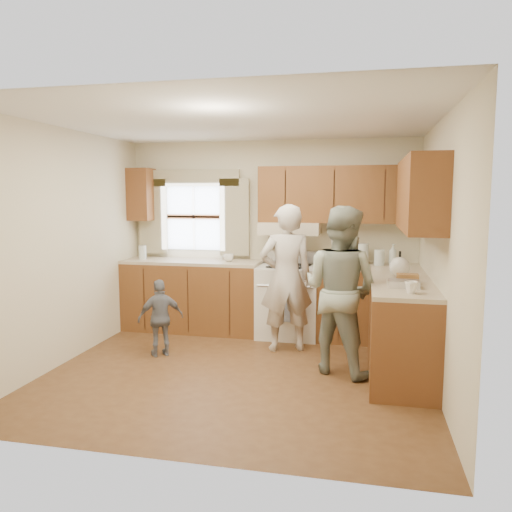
% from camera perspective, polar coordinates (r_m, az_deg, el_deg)
% --- Properties ---
extents(room, '(3.80, 3.80, 3.80)m').
position_cam_1_polar(room, '(4.93, -2.12, 0.63)').
color(room, '#4D2E17').
rests_on(room, ground).
extents(kitchen_fixtures, '(3.80, 2.25, 2.15)m').
position_cam_1_polar(kitchen_fixtures, '(5.93, 6.27, -2.34)').
color(kitchen_fixtures, '#4A250F').
rests_on(kitchen_fixtures, ground).
extents(stove, '(0.76, 0.67, 1.07)m').
position_cam_1_polar(stove, '(6.39, 3.74, -5.03)').
color(stove, silver).
rests_on(stove, ground).
extents(woman_left, '(0.72, 0.59, 1.69)m').
position_cam_1_polar(woman_left, '(5.74, 3.46, -2.53)').
color(woman_left, beige).
rests_on(woman_left, ground).
extents(woman_right, '(1.02, 0.94, 1.69)m').
position_cam_1_polar(woman_right, '(5.10, 9.61, -3.84)').
color(woman_right, '#294532').
rests_on(woman_right, ground).
extents(child, '(0.54, 0.46, 0.87)m').
position_cam_1_polar(child, '(5.70, -10.83, -6.96)').
color(child, slate).
rests_on(child, ground).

